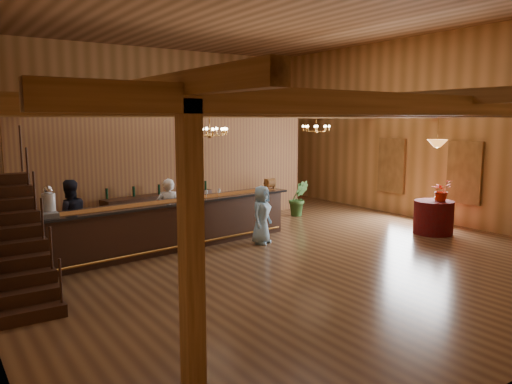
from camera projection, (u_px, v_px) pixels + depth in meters
floor at (256, 244)px, 12.16m from camera, size 14.00×14.00×0.00m
ceiling at (256, 10)px, 11.38m from camera, size 14.00×14.00×0.00m
wall_back at (145, 127)px, 17.51m from camera, size 12.00×0.10×5.50m
wall_right at (420, 128)px, 15.10m from camera, size 0.10×14.00×5.50m
beam_grid at (245, 110)px, 12.12m from camera, size 11.90×13.90×0.39m
support_posts at (269, 181)px, 11.53m from camera, size 9.20×10.20×3.20m
partition_wall at (175, 170)px, 14.54m from camera, size 9.00×0.18×3.10m
window_right_front at (465, 172)px, 13.93m from camera, size 0.12×1.05×1.75m
window_right_back at (392, 166)px, 16.06m from camera, size 0.12×1.05×1.75m
staircase at (13, 240)px, 8.40m from camera, size 1.00×2.80×2.00m
backroom_boxes at (156, 196)px, 16.44m from camera, size 4.10×0.60×1.10m
tasting_bar at (170, 225)px, 11.59m from camera, size 6.88×1.71×1.15m
beverage_dispenser at (49, 201)px, 9.75m from camera, size 0.26×0.26×0.60m
glass_rack_tray at (43, 215)px, 9.61m from camera, size 0.50×0.50×0.10m
raffle_drum at (270, 183)px, 13.49m from camera, size 0.34×0.24×0.30m
bar_bottle_0 at (178, 193)px, 11.79m from camera, size 0.07×0.07×0.30m
bar_bottle_1 at (183, 193)px, 11.88m from camera, size 0.07×0.07×0.30m
backbar_shelf at (160, 211)px, 14.03m from camera, size 3.38×1.08×0.94m
round_table at (433, 217)px, 13.24m from camera, size 1.02×1.02×0.88m
chandelier_left at (210, 131)px, 11.42m from camera, size 0.80×0.80×0.61m
chandelier_right at (316, 128)px, 14.75m from camera, size 0.80×0.80×0.59m
pendant_lamp at (437, 143)px, 12.96m from camera, size 0.52×0.52×0.90m
bartender at (169, 211)px, 12.22m from camera, size 0.69×0.58×1.60m
staff_second at (70, 217)px, 11.15m from camera, size 0.85×0.67×1.69m
guest at (262, 215)px, 12.14m from camera, size 0.83×0.74×1.43m
floor_plant at (298, 198)px, 15.70m from camera, size 0.78×0.72×1.13m
table_flowers at (441, 190)px, 13.12m from camera, size 0.55×0.49×0.57m
table_vase at (438, 195)px, 13.19m from camera, size 0.19×0.19×0.29m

